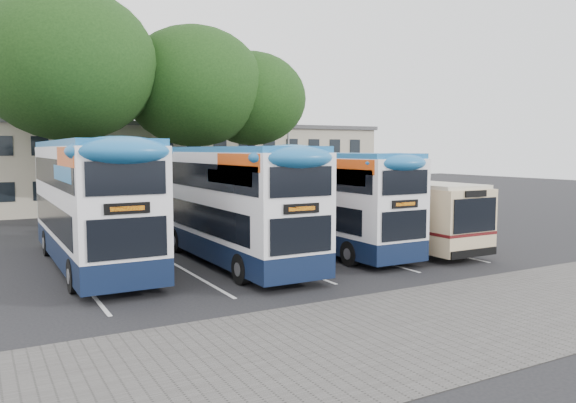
# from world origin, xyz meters

# --- Properties ---
(ground) EXTENTS (120.00, 120.00, 0.00)m
(ground) POSITION_xyz_m (0.00, 0.00, 0.00)
(ground) COLOR black
(ground) RESTS_ON ground
(paving_strip) EXTENTS (40.00, 6.00, 0.01)m
(paving_strip) POSITION_xyz_m (-2.00, -5.00, 0.01)
(paving_strip) COLOR #595654
(paving_strip) RESTS_ON ground
(bay_lines) EXTENTS (14.12, 11.00, 0.01)m
(bay_lines) POSITION_xyz_m (-3.75, 5.00, 0.01)
(bay_lines) COLOR silver
(bay_lines) RESTS_ON ground
(depot_building) EXTENTS (32.40, 8.40, 6.20)m
(depot_building) POSITION_xyz_m (0.00, 26.99, 3.15)
(depot_building) COLOR #B2AA8F
(depot_building) RESTS_ON ground
(lamp_post) EXTENTS (0.25, 1.05, 9.06)m
(lamp_post) POSITION_xyz_m (6.00, 19.97, 5.08)
(lamp_post) COLOR gray
(lamp_post) RESTS_ON ground
(tree_left) EXTENTS (9.70, 9.70, 12.98)m
(tree_left) POSITION_xyz_m (-8.93, 17.92, 8.84)
(tree_left) COLOR black
(tree_left) RESTS_ON ground
(tree_mid) EXTENTS (8.65, 8.65, 11.79)m
(tree_mid) POSITION_xyz_m (-1.59, 18.29, 8.11)
(tree_mid) COLOR black
(tree_mid) RESTS_ON ground
(tree_right) EXTENTS (7.09, 7.09, 10.57)m
(tree_right) POSITION_xyz_m (2.29, 18.31, 7.53)
(tree_right) COLOR black
(tree_right) RESTS_ON ground
(bus_dd_left) EXTENTS (2.67, 11.01, 4.59)m
(bus_dd_left) POSITION_xyz_m (-9.99, 6.11, 2.53)
(bus_dd_left) COLOR #0E1935
(bus_dd_left) RESTS_ON ground
(bus_dd_mid) EXTENTS (2.55, 10.51, 4.38)m
(bus_dd_mid) POSITION_xyz_m (-5.23, 4.47, 2.41)
(bus_dd_mid) COLOR #0E1935
(bus_dd_mid) RESTS_ON ground
(bus_dd_right) EXTENTS (2.41, 9.93, 4.14)m
(bus_dd_right) POSITION_xyz_m (-0.67, 4.87, 2.28)
(bus_dd_right) COLOR #0E1935
(bus_dd_right) RESTS_ON ground
(bus_single) EXTENTS (2.50, 9.81, 2.93)m
(bus_single) POSITION_xyz_m (2.46, 4.56, 1.66)
(bus_single) COLOR #D0B68B
(bus_single) RESTS_ON ground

